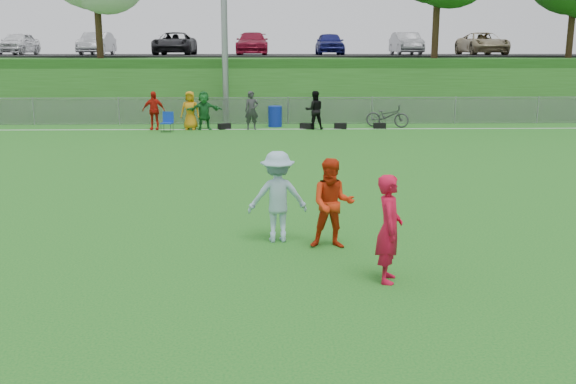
{
  "coord_description": "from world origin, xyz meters",
  "views": [
    {
      "loc": [
        -0.81,
        -10.55,
        3.57
      ],
      "look_at": [
        -0.52,
        0.5,
        1.07
      ],
      "focal_mm": 40.0,
      "sensor_mm": 36.0,
      "label": 1
    }
  ],
  "objects_px": {
    "player_red_left": "(389,229)",
    "recycling_bin": "(275,116)",
    "player_red_center": "(332,204)",
    "bicycle": "(387,116)",
    "player_blue": "(278,197)"
  },
  "relations": [
    {
      "from": "bicycle",
      "to": "player_red_center",
      "type": "bearing_deg",
      "value": -172.18
    },
    {
      "from": "player_red_left",
      "to": "player_red_center",
      "type": "distance_m",
      "value": 1.87
    },
    {
      "from": "player_blue",
      "to": "bicycle",
      "type": "height_order",
      "value": "player_blue"
    },
    {
      "from": "player_red_left",
      "to": "recycling_bin",
      "type": "bearing_deg",
      "value": 15.47
    },
    {
      "from": "player_red_left",
      "to": "bicycle",
      "type": "xyz_separation_m",
      "value": [
        3.51,
        19.77,
        -0.33
      ]
    },
    {
      "from": "player_red_left",
      "to": "recycling_bin",
      "type": "xyz_separation_m",
      "value": [
        -1.63,
        20.1,
        -0.38
      ]
    },
    {
      "from": "bicycle",
      "to": "player_blue",
      "type": "bearing_deg",
      "value": -175.49
    },
    {
      "from": "player_red_left",
      "to": "player_blue",
      "type": "relative_size",
      "value": 0.99
    },
    {
      "from": "player_red_center",
      "to": "recycling_bin",
      "type": "xyz_separation_m",
      "value": [
        -0.92,
        18.37,
        -0.35
      ]
    },
    {
      "from": "player_red_left",
      "to": "recycling_bin",
      "type": "distance_m",
      "value": 20.17
    },
    {
      "from": "player_red_left",
      "to": "recycling_bin",
      "type": "height_order",
      "value": "player_red_left"
    },
    {
      "from": "player_blue",
      "to": "bicycle",
      "type": "relative_size",
      "value": 0.87
    },
    {
      "from": "player_red_center",
      "to": "bicycle",
      "type": "bearing_deg",
      "value": 80.39
    },
    {
      "from": "player_red_left",
      "to": "player_blue",
      "type": "height_order",
      "value": "player_blue"
    },
    {
      "from": "player_red_left",
      "to": "bicycle",
      "type": "bearing_deg",
      "value": 0.77
    }
  ]
}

